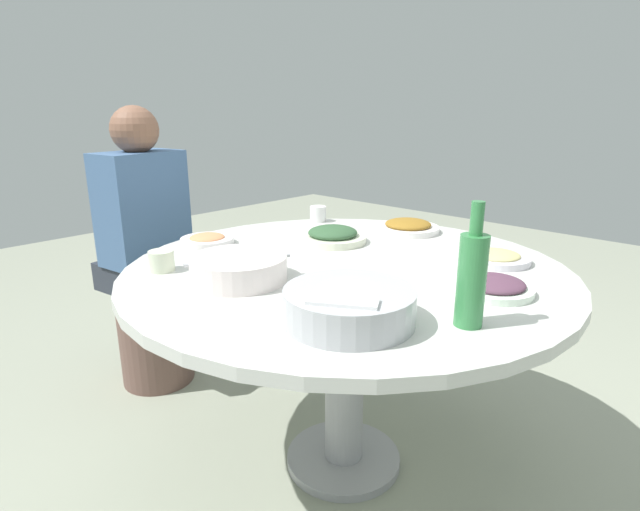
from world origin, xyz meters
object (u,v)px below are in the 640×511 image
dish_shrimp (207,240)px  tea_cup_far (318,214)px  dish_noodles (496,257)px  dish_stirfry (408,227)px  diner_left (143,215)px  soup_bowl (239,269)px  dish_eggplant (493,286)px  tea_cup_near (162,261)px  green_bottle (472,277)px  rice_bowl (349,305)px  stool_for_diner_left (155,334)px  dish_greens (333,236)px  round_dining_table (346,298)px

dish_shrimp → tea_cup_far: tea_cup_far is taller
dish_noodles → dish_stirfry: bearing=-19.1°
dish_stirfry → dish_noodles: bearing=160.9°
tea_cup_far → diner_left: (0.49, 0.54, 0.01)m
soup_bowl → dish_eggplant: (-0.57, -0.40, -0.02)m
soup_bowl → tea_cup_near: (0.24, 0.10, -0.00)m
green_bottle → rice_bowl: bearing=40.0°
dish_noodles → green_bottle: (-0.17, 0.51, 0.10)m
stool_for_diner_left → rice_bowl: bearing=172.2°
dish_stirfry → dish_shrimp: size_ratio=1.29×
dish_shrimp → dish_stirfry: bearing=-122.3°
soup_bowl → stool_for_diner_left: soup_bowl is taller
dish_stirfry → tea_cup_far: size_ratio=3.56×
rice_bowl → diner_left: (1.27, -0.17, -0.00)m
dish_eggplant → diner_left: diner_left is taller
rice_bowl → tea_cup_near: 0.66m
dish_eggplant → dish_shrimp: size_ratio=1.10×
diner_left → dish_eggplant: bearing=-170.6°
soup_bowl → stool_for_diner_left: size_ratio=0.61×
dish_shrimp → dish_eggplant: bearing=-166.1°
rice_bowl → stool_for_diner_left: bearing=-7.8°
soup_bowl → green_bottle: bearing=-165.1°
dish_noodles → soup_bowl: bearing=56.0°
dish_greens → dish_eggplant: bearing=171.8°
rice_bowl → tea_cup_far: size_ratio=4.40×
dish_shrimp → green_bottle: bearing=-180.0°
green_bottle → tea_cup_near: green_bottle is taller
diner_left → dish_stirfry: bearing=-143.3°
stool_for_diner_left → diner_left: size_ratio=0.59×
tea_cup_near → dish_eggplant: bearing=-148.0°
dish_shrimp → tea_cup_far: size_ratio=2.77×
tea_cup_near → dish_shrimp: bearing=-60.3°
round_dining_table → green_bottle: green_bottle is taller
green_bottle → diner_left: bearing=-0.1°
dish_eggplant → green_bottle: bearing=101.9°
round_dining_table → tea_cup_far: 0.65m
round_dining_table → soup_bowl: 0.37m
green_bottle → tea_cup_near: (0.86, 0.27, -0.08)m
stool_for_diner_left → diner_left: diner_left is taller
dish_eggplant → dish_shrimp: 0.99m
dish_noodles → stool_for_diner_left: bearing=21.1°
dish_stirfry → green_bottle: bearing=132.3°
dish_eggplant → dish_stirfry: size_ratio=0.86×
dish_greens → round_dining_table: bearing=140.3°
tea_cup_far → dish_stirfry: bearing=-164.2°
round_dining_table → tea_cup_far: (0.49, -0.39, 0.14)m
rice_bowl → diner_left: bearing=-7.8°
dish_greens → diner_left: bearing=23.4°
dish_eggplant → round_dining_table: bearing=11.1°
dish_eggplant → dish_stirfry: (0.55, -0.42, 0.00)m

